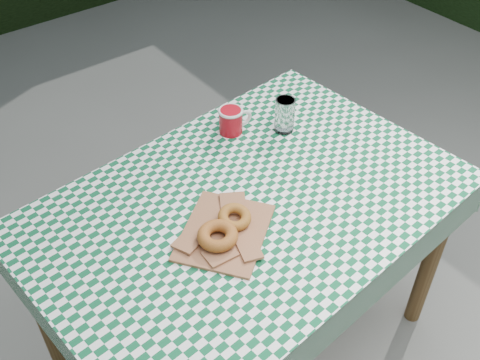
{
  "coord_description": "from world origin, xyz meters",
  "views": [
    {
      "loc": [
        -0.82,
        -1.13,
        1.92
      ],
      "look_at": [
        -0.04,
        -0.13,
        0.79
      ],
      "focal_mm": 42.27,
      "sensor_mm": 36.0,
      "label": 1
    }
  ],
  "objects_px": {
    "paper_bag": "(225,232)",
    "drinking_glass": "(285,115)",
    "table": "(247,281)",
    "coffee_mug": "(231,121)"
  },
  "relations": [
    {
      "from": "drinking_glass",
      "to": "coffee_mug",
      "type": "bearing_deg",
      "value": 145.85
    },
    {
      "from": "coffee_mug",
      "to": "drinking_glass",
      "type": "height_order",
      "value": "drinking_glass"
    },
    {
      "from": "table",
      "to": "coffee_mug",
      "type": "xyz_separation_m",
      "value": [
        0.17,
        0.31,
        0.43
      ]
    },
    {
      "from": "paper_bag",
      "to": "drinking_glass",
      "type": "relative_size",
      "value": 2.3
    },
    {
      "from": "paper_bag",
      "to": "drinking_glass",
      "type": "height_order",
      "value": "drinking_glass"
    },
    {
      "from": "coffee_mug",
      "to": "drinking_glass",
      "type": "relative_size",
      "value": 1.31
    },
    {
      "from": "table",
      "to": "drinking_glass",
      "type": "relative_size",
      "value": 10.42
    },
    {
      "from": "paper_bag",
      "to": "coffee_mug",
      "type": "height_order",
      "value": "coffee_mug"
    },
    {
      "from": "paper_bag",
      "to": "drinking_glass",
      "type": "distance_m",
      "value": 0.53
    },
    {
      "from": "paper_bag",
      "to": "drinking_glass",
      "type": "xyz_separation_m",
      "value": [
        0.45,
        0.27,
        0.05
      ]
    }
  ]
}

